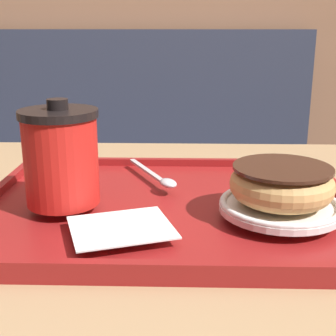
{
  "coord_description": "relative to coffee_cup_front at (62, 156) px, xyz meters",
  "views": [
    {
      "loc": [
        0.01,
        -0.57,
        1.0
      ],
      "look_at": [
        -0.01,
        0.03,
        0.82
      ],
      "focal_mm": 50.0,
      "sensor_mm": 36.0,
      "label": 1
    }
  ],
  "objects": [
    {
      "name": "donut_chocolate_glazed",
      "position": [
        0.28,
        -0.03,
        -0.03
      ],
      "size": [
        0.13,
        0.13,
        0.04
      ],
      "color": "tan",
      "rests_on": "plate_with_chocolate_donut"
    },
    {
      "name": "cafe_table",
      "position": [
        0.15,
        -0.0,
        -0.26
      ],
      "size": [
        0.98,
        0.86,
        0.76
      ],
      "color": "tan",
      "rests_on": "ground_plane"
    },
    {
      "name": "plate_with_chocolate_donut",
      "position": [
        0.28,
        -0.03,
        -0.06
      ],
      "size": [
        0.15,
        0.15,
        0.01
      ],
      "color": "white",
      "rests_on": "serving_tray"
    },
    {
      "name": "spoon",
      "position": [
        0.12,
        0.09,
        -0.06
      ],
      "size": [
        0.09,
        0.16,
        0.01
      ],
      "rotation": [
        0.0,
        0.0,
        5.17
      ],
      "color": "silver",
      "rests_on": "serving_tray"
    },
    {
      "name": "napkin_paper",
      "position": [
        0.09,
        -0.08,
        -0.06
      ],
      "size": [
        0.14,
        0.13,
        0.0
      ],
      "rotation": [
        0.0,
        0.0,
        0.33
      ],
      "color": "white",
      "rests_on": "serving_tray"
    },
    {
      "name": "booth_bench",
      "position": [
        -0.05,
        0.86,
        -0.53
      ],
      "size": [
        1.25,
        0.44,
        1.0
      ],
      "color": "#33384C",
      "rests_on": "ground_plane"
    },
    {
      "name": "coffee_cup_front",
      "position": [
        0.0,
        0.0,
        0.0
      ],
      "size": [
        0.1,
        0.1,
        0.14
      ],
      "color": "red",
      "rests_on": "serving_tray"
    },
    {
      "name": "serving_tray",
      "position": [
        0.14,
        0.03,
        -0.08
      ],
      "size": [
        0.51,
        0.39,
        0.02
      ],
      "color": "maroon",
      "rests_on": "cafe_table"
    }
  ]
}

